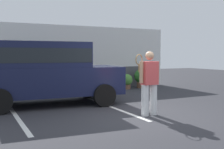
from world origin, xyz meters
TOP-DOWN VIEW (x-y plane):
  - ground_plane at (0.00, 0.00)m, footprint 40.00×40.00m
  - parking_stripe_0 at (-3.03, 1.50)m, footprint 0.12×4.40m
  - parking_stripe_1 at (-0.16, 1.50)m, footprint 0.12×4.40m
  - house_frontage at (-0.01, 6.16)m, footprint 10.26×0.40m
  - parked_suv at (-1.90, 2.72)m, footprint 4.74×2.45m
  - tennis_player_man at (0.22, -0.07)m, footprint 0.78×0.30m
  - potted_plant_by_porch at (2.57, 5.24)m, footprint 0.54×0.54m
  - potted_plant_secondary at (3.45, 5.33)m, footprint 0.71×0.71m

SIDE VIEW (x-z plane):
  - ground_plane at x=0.00m, z-range 0.00..0.00m
  - parking_stripe_0 at x=-3.03m, z-range 0.00..0.01m
  - parking_stripe_1 at x=-0.16m, z-range 0.00..0.01m
  - potted_plant_by_porch at x=2.57m, z-range 0.04..0.76m
  - potted_plant_secondary at x=3.45m, z-range 0.05..0.99m
  - tennis_player_man at x=0.22m, z-range 0.04..1.78m
  - parked_suv at x=-1.90m, z-range 0.12..2.17m
  - house_frontage at x=-0.01m, z-range -0.09..2.91m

